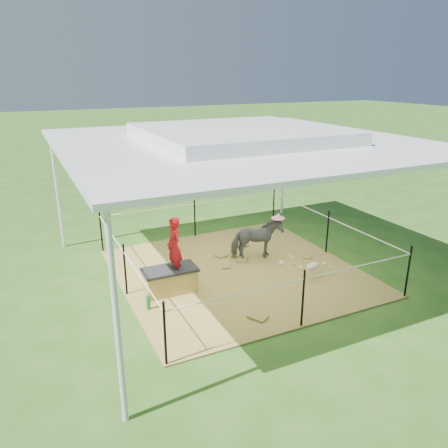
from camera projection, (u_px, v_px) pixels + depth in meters
name	position (u px, v px, depth m)	size (l,w,h in m)	color
ground	(237.00, 272.00, 8.88)	(90.00, 90.00, 0.00)	#2D5919
hay_patch	(237.00, 271.00, 8.88)	(4.60, 4.60, 0.03)	brown
canopy_tent	(238.00, 139.00, 8.00)	(6.30, 6.30, 2.90)	silver
rope_fence	(237.00, 243.00, 8.67)	(4.54, 4.54, 1.00)	black
straw_bale	(170.00, 281.00, 7.97)	(0.92, 0.46, 0.41)	#B59141
dark_cloth	(170.00, 270.00, 7.89)	(0.98, 0.51, 0.05)	black
woman	(174.00, 242.00, 7.76)	(0.40, 0.26, 1.11)	red
green_bottle	(148.00, 302.00, 7.39)	(0.07, 0.07, 0.26)	#1B7C34
pony	(256.00, 240.00, 9.29)	(0.49, 1.07, 0.90)	#4E4E53
pink_hat	(257.00, 216.00, 9.12)	(0.28, 0.28, 0.13)	pink
foal	(313.00, 265.00, 8.52)	(0.93, 0.51, 0.51)	beige
trash_barrel	(253.00, 170.00, 15.97)	(0.60, 0.60, 0.93)	blue
picnic_table_near	(178.00, 168.00, 17.00)	(1.69, 1.22, 0.70)	#58341E
picnic_table_far	(247.00, 161.00, 18.44)	(1.55, 1.12, 0.65)	brown
distant_person	(202.00, 164.00, 16.41)	(0.58, 0.46, 1.20)	#3161BA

